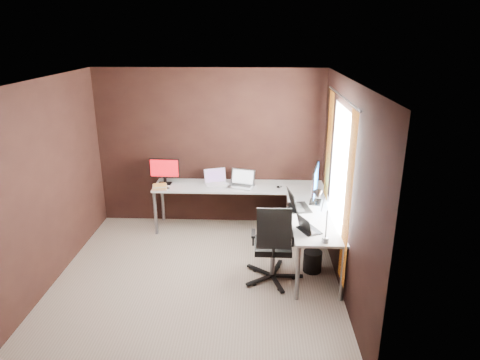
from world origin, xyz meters
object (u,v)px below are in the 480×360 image
(laptop_white, at_px, (216,181))
(office_chair, at_px, (273,258))
(monitor_left, at_px, (164,170))
(desk_lamp, at_px, (321,209))
(drawer_pedestal, at_px, (301,221))
(laptop_black_big, at_px, (296,205))
(monitor_right, at_px, (315,183))
(book_stack, at_px, (160,187))
(laptop_silver, at_px, (242,183))
(laptop_black_small, at_px, (307,228))
(wastebasket, at_px, (312,261))

(laptop_white, distance_m, office_chair, 1.86)
(monitor_left, bearing_deg, desk_lamp, -38.72)
(drawer_pedestal, distance_m, laptop_black_big, 0.72)
(laptop_black_big, relative_size, desk_lamp, 0.70)
(drawer_pedestal, xyz_separation_m, desk_lamp, (0.05, -1.44, 0.81))
(drawer_pedestal, relative_size, monitor_left, 1.28)
(monitor_right, bearing_deg, desk_lamp, -171.71)
(monitor_right, relative_size, book_stack, 2.58)
(book_stack, relative_size, office_chair, 0.23)
(monitor_left, height_order, laptop_black_big, monitor_left)
(monitor_left, distance_m, laptop_silver, 1.23)
(laptop_black_small, relative_size, book_stack, 1.43)
(monitor_left, height_order, desk_lamp, desk_lamp)
(laptop_silver, bearing_deg, wastebasket, -35.28)
(drawer_pedestal, relative_size, laptop_white, 1.47)
(monitor_left, xyz_separation_m, laptop_black_small, (2.06, -1.62, -0.19))
(monitor_left, bearing_deg, book_stack, -95.93)
(drawer_pedestal, bearing_deg, monitor_right, -65.95)
(office_chair, bearing_deg, laptop_black_small, -8.69)
(office_chair, distance_m, wastebasket, 0.61)
(laptop_black_big, relative_size, laptop_black_small, 1.21)
(monitor_right, xyz_separation_m, laptop_silver, (-1.05, 0.63, -0.24))
(monitor_right, relative_size, desk_lamp, 1.04)
(laptop_white, relative_size, office_chair, 0.38)
(laptop_black_small, height_order, office_chair, office_chair)
(book_stack, relative_size, wastebasket, 0.87)
(laptop_white, bearing_deg, wastebasket, -63.73)
(monitor_left, relative_size, laptop_black_big, 1.10)
(drawer_pedestal, height_order, book_stack, book_stack)
(laptop_silver, distance_m, office_chair, 1.62)
(laptop_black_big, distance_m, office_chair, 0.86)
(monitor_right, height_order, laptop_black_small, monitor_right)
(laptop_black_small, bearing_deg, monitor_left, 26.62)
(drawer_pedestal, relative_size, laptop_black_small, 1.71)
(monitor_right, height_order, desk_lamp, desk_lamp)
(book_stack, bearing_deg, drawer_pedestal, -3.97)
(office_chair, bearing_deg, monitor_right, 55.67)
(wastebasket, bearing_deg, laptop_silver, 128.41)
(laptop_silver, height_order, book_stack, laptop_silver)
(drawer_pedestal, distance_m, laptop_white, 1.47)
(monitor_left, bearing_deg, drawer_pedestal, -9.19)
(monitor_left, relative_size, laptop_white, 1.15)
(laptop_black_big, distance_m, book_stack, 2.13)
(laptop_black_big, bearing_deg, office_chair, 142.22)
(drawer_pedestal, height_order, office_chair, office_chair)
(monitor_left, bearing_deg, laptop_black_small, -36.72)
(monitor_left, relative_size, laptop_black_small, 1.33)
(wastebasket, bearing_deg, laptop_black_big, 117.64)
(monitor_left, bearing_deg, laptop_silver, -1.89)
(drawer_pedestal, distance_m, office_chair, 1.25)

